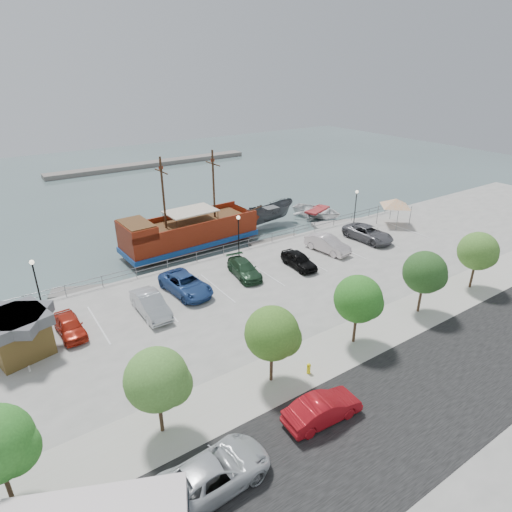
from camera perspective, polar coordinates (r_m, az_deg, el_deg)
ground at (r=38.14m, az=2.94°, el=-4.79°), size 160.00×160.00×0.00m
street at (r=28.75m, az=23.18°, el=-15.59°), size 100.00×8.00×0.04m
sidewalk at (r=31.44m, az=14.12°, el=-10.40°), size 100.00×4.00×0.05m
seawall_railing at (r=43.30m, az=-3.20°, el=1.15°), size 50.00×0.06×1.00m
far_shore at (r=88.79m, az=-13.67°, el=11.86°), size 40.00×3.00×0.80m
pirate_ship at (r=47.28m, az=-7.44°, el=3.38°), size 17.23×5.53×10.79m
patrol_boat at (r=53.62m, az=1.96°, el=5.53°), size 6.67×2.60×2.57m
speedboat at (r=56.75m, az=8.15°, el=5.73°), size 6.71×7.83×1.37m
dock_west at (r=40.61m, az=-21.50°, el=-4.40°), size 6.47×4.18×0.36m
dock_mid at (r=48.28m, az=2.69°, el=1.94°), size 6.36×2.41×0.36m
dock_east at (r=54.54m, az=11.29°, el=4.20°), size 7.58×4.25×0.42m
shed at (r=32.04m, az=-29.15°, el=-9.00°), size 4.35×4.35×2.98m
canopy_tent at (r=52.77m, az=18.19°, el=7.27°), size 4.74×4.74×3.62m
street_van at (r=21.56m, az=-5.79°, el=-26.87°), size 5.72×2.89×1.55m
street_sedan at (r=24.43m, az=8.87°, el=-19.50°), size 4.53×1.81×1.47m
fire_hydrant at (r=27.39m, az=7.04°, el=-14.61°), size 0.26×0.26×0.74m
lamp_post_left at (r=36.14m, az=-27.38°, el=-2.42°), size 0.36×0.36×4.28m
lamp_post_mid at (r=41.36m, az=-2.35°, el=3.63°), size 0.36×0.36×4.28m
lamp_post_right at (r=51.13m, az=13.18°, el=7.09°), size 0.36×0.36×4.28m
tree_b at (r=22.39m, az=-12.68°, el=-15.89°), size 3.30×3.20×5.00m
tree_c at (r=25.01m, az=2.51°, el=-10.40°), size 3.30×3.20×5.00m
tree_d at (r=29.12m, az=13.73°, el=-5.72°), size 3.30×3.20×5.00m
tree_e at (r=34.18m, az=21.79°, el=-2.16°), size 3.30×3.20×5.00m
tree_f at (r=39.83m, az=27.64°, el=0.46°), size 3.30×3.20×5.00m
parked_car_a at (r=33.15m, az=-23.60°, el=-8.52°), size 1.78×4.09×1.37m
parked_car_b at (r=33.65m, az=-13.86°, el=-6.29°), size 1.73×4.89×1.61m
parked_car_c at (r=36.06m, az=-9.35°, el=-3.73°), size 3.18×5.82×1.55m
parked_car_d at (r=38.39m, az=-1.58°, el=-1.73°), size 2.58×4.95×1.37m
parked_car_e at (r=40.19m, az=5.74°, el=-0.53°), size 1.98×4.37×1.45m
parked_car_f at (r=43.92m, az=9.52°, el=1.59°), size 2.42×5.13×1.62m
parked_car_g at (r=47.72m, az=14.70°, el=2.95°), size 3.01×5.85×1.58m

